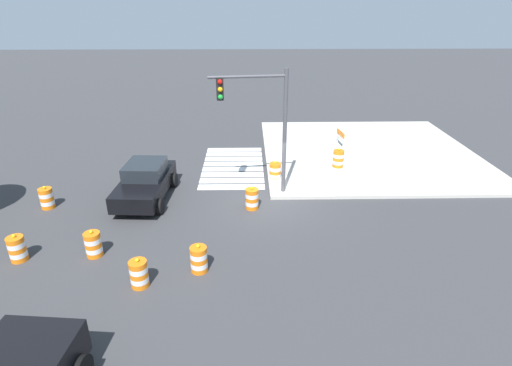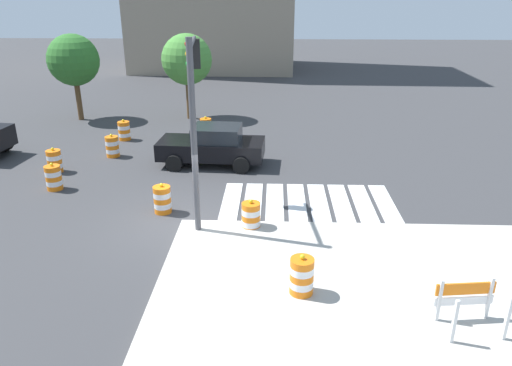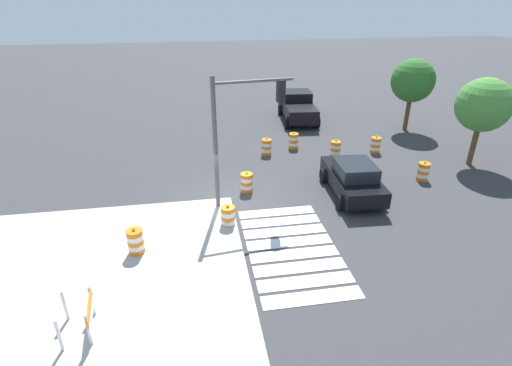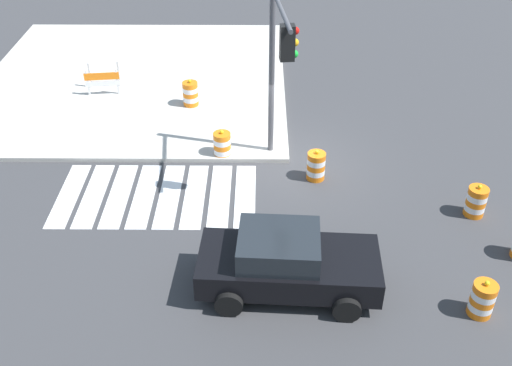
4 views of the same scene
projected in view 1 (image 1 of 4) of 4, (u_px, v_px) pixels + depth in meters
ground_plane at (271, 200)px, 18.14m from camera, size 120.00×120.00×0.00m
sidewalk_corner at (368, 151)px, 23.68m from camera, size 12.00×12.00×0.15m
crosswalk_stripes at (233, 166)px, 21.74m from camera, size 5.85×3.20×0.02m
sports_car at (145, 182)px, 17.97m from camera, size 4.39×2.32×1.63m
traffic_barrel_near_corner at (139, 274)px, 12.53m from camera, size 0.56×0.56×1.02m
traffic_barrel_crosswalk_end at (93, 244)px, 14.03m from camera, size 0.56×0.56×1.02m
traffic_barrel_median_near at (17, 249)px, 13.78m from camera, size 0.56×0.56×1.02m
traffic_barrel_median_far at (252, 199)px, 17.23m from camera, size 0.56×0.56×1.02m
traffic_barrel_far_curb at (275, 172)px, 19.92m from camera, size 0.56×0.56×1.02m
traffic_barrel_lane_center at (47, 198)px, 17.28m from camera, size 0.56×0.56×1.02m
traffic_barrel_opposite_curb at (199, 259)px, 13.23m from camera, size 0.56×0.56×1.02m
traffic_barrel_on_sidewalk at (338, 159)px, 21.15m from camera, size 0.56×0.56×1.02m
construction_barricade at (343, 136)px, 24.24m from camera, size 1.32×0.92×1.00m
traffic_light_pole at (259, 111)px, 16.92m from camera, size 0.70×3.28×5.50m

